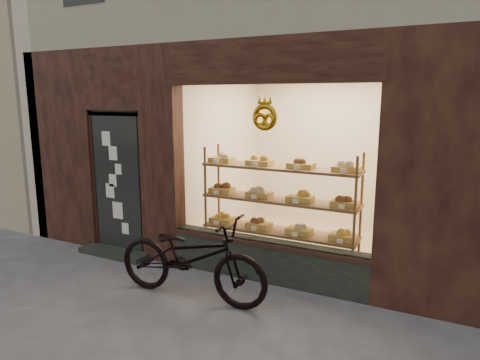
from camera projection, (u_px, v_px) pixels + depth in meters
The scene contains 3 objects.
ground at pixel (133, 355), 4.04m from camera, with size 90.00×90.00×0.00m, color #4C4C4D.
display_shelf at pixel (279, 210), 5.91m from camera, with size 2.20×0.45×1.70m.
bicycle at pixel (191, 257), 5.09m from camera, with size 0.69×1.97×1.04m, color black.
Camera 1 is at (2.54, -2.80, 2.39)m, focal length 32.00 mm.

